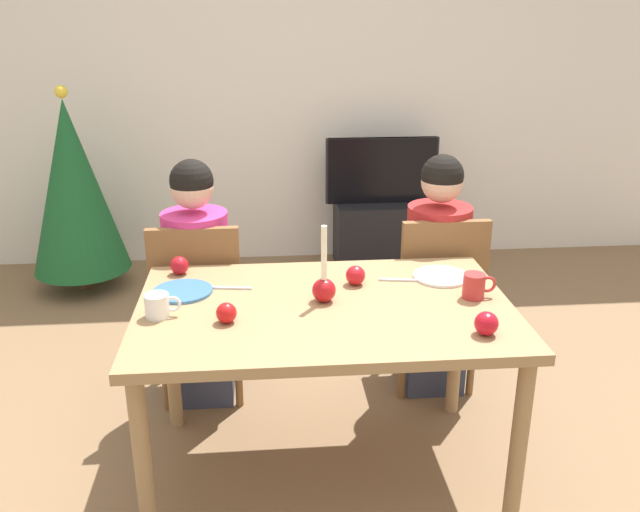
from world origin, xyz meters
The scene contains 21 objects.
ground_plane centered at (0.00, 0.00, 0.00)m, with size 7.68×7.68×0.00m, color brown.
back_wall centered at (0.00, 2.60, 1.30)m, with size 6.40×0.10×2.60m, color silver.
dining_table centered at (0.00, 0.00, 0.67)m, with size 1.40×0.90×0.75m.
chair_left centered at (-0.53, 0.61, 0.51)m, with size 0.40×0.40×0.90m.
chair_right centered at (0.60, 0.61, 0.51)m, with size 0.40×0.40×0.90m.
person_left_child centered at (-0.53, 0.64, 0.57)m, with size 0.30×0.30×1.17m.
person_right_child centered at (0.60, 0.64, 0.57)m, with size 0.30×0.30×1.17m.
tv_stand centered at (0.62, 2.30, 0.24)m, with size 0.64×0.40×0.48m, color black.
tv centered at (0.62, 2.30, 0.71)m, with size 0.79×0.05×0.46m.
christmas_tree centered at (-1.43, 2.06, 0.70)m, with size 0.62×0.62×1.34m.
candle_centerpiece centered at (0.00, 0.03, 0.81)m, with size 0.09×0.09×0.30m.
plate_left centered at (-0.54, 0.16, 0.76)m, with size 0.23×0.23×0.01m, color teal.
plate_right centered at (0.50, 0.22, 0.76)m, with size 0.23×0.23×0.01m, color white.
mug_left centered at (-0.60, -0.05, 0.79)m, with size 0.13×0.09×0.09m.
mug_right centered at (0.57, 0.02, 0.80)m, with size 0.13×0.08×0.10m.
fork_left centered at (-0.36, 0.18, 0.75)m, with size 0.18×0.01×0.01m, color silver.
fork_right centered at (0.33, 0.20, 0.75)m, with size 0.18×0.01×0.01m, color silver.
apple_near_candle centered at (-0.36, -0.12, 0.79)m, with size 0.07×0.07×0.07m, color red.
apple_by_left_plate centered at (-0.57, 0.36, 0.79)m, with size 0.08×0.08×0.08m, color #AF131C.
apple_by_right_mug centered at (0.14, 0.18, 0.79)m, with size 0.08×0.08×0.08m, color red.
apple_far_edge centered at (0.52, -0.29, 0.79)m, with size 0.08×0.08×0.08m, color red.
Camera 1 is at (-0.22, -2.29, 1.80)m, focal length 37.96 mm.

